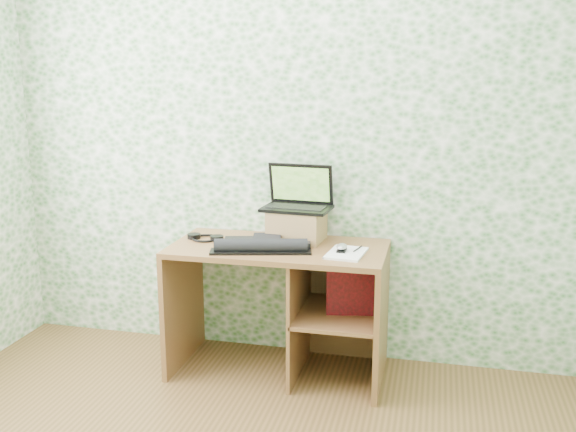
% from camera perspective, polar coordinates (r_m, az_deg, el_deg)
% --- Properties ---
extents(wall_back, '(3.50, 0.00, 3.50)m').
position_cam_1_polar(wall_back, '(3.77, 0.27, 6.63)').
color(wall_back, white).
rests_on(wall_back, ground).
extents(desk, '(1.20, 0.60, 0.75)m').
position_cam_1_polar(desk, '(3.67, 0.46, -6.69)').
color(desk, brown).
rests_on(desk, floor).
extents(riser, '(0.32, 0.27, 0.18)m').
position_cam_1_polar(riser, '(3.68, 0.79, -0.82)').
color(riser, '#987044').
rests_on(riser, desk).
extents(laptop, '(0.40, 0.29, 0.25)m').
position_cam_1_polar(laptop, '(3.68, 0.93, 1.58)').
color(laptop, black).
rests_on(laptop, riser).
extents(keyboard, '(0.55, 0.39, 0.08)m').
position_cam_1_polar(keyboard, '(3.52, -2.12, -2.54)').
color(keyboard, black).
rests_on(keyboard, desk).
extents(headphones, '(0.22, 0.17, 0.03)m').
position_cam_1_polar(headphones, '(3.75, -7.35, -1.92)').
color(headphones, black).
rests_on(headphones, desk).
extents(notepad, '(0.21, 0.28, 0.01)m').
position_cam_1_polar(notepad, '(3.43, 5.21, -3.31)').
color(notepad, white).
rests_on(notepad, desk).
extents(mouse, '(0.06, 0.09, 0.03)m').
position_cam_1_polar(mouse, '(3.44, 4.80, -2.89)').
color(mouse, '#B4B4B7').
rests_on(mouse, notepad).
extents(pen, '(0.03, 0.12, 0.01)m').
position_cam_1_polar(pen, '(3.49, 6.21, -2.91)').
color(pen, black).
rests_on(pen, notepad).
extents(red_box, '(0.27, 0.13, 0.31)m').
position_cam_1_polar(red_box, '(3.57, 5.54, -6.25)').
color(red_box, '#A00E19').
rests_on(red_box, desk).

